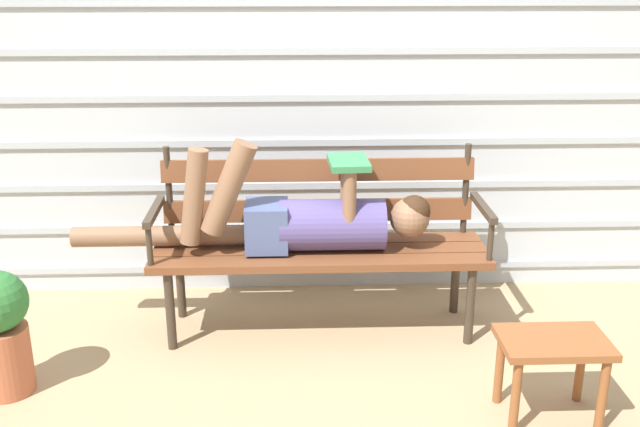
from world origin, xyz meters
name	(u,v)px	position (x,y,z in m)	size (l,w,h in m)	color
ground_plane	(320,334)	(0.00, 0.00, 0.00)	(12.00, 12.00, 0.00)	tan
house_siding	(316,97)	(0.00, 0.59, 1.07)	(4.34, 0.08, 2.14)	#B2BCC6
park_bench	(319,234)	(0.00, 0.12, 0.48)	(1.60, 0.44, 0.89)	brown
reclining_person	(300,219)	(-0.09, 0.05, 0.59)	(1.71, 0.26, 0.56)	#514784
footstool	(552,355)	(0.88, -0.73, 0.28)	(0.42, 0.28, 0.35)	brown
potted_plant	(0,329)	(-1.35, -0.45, 0.30)	(0.26, 0.26, 0.55)	#AD5B3D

